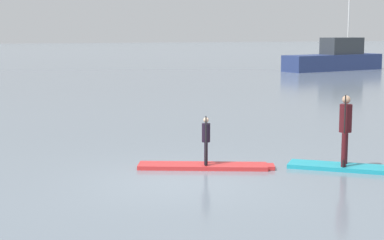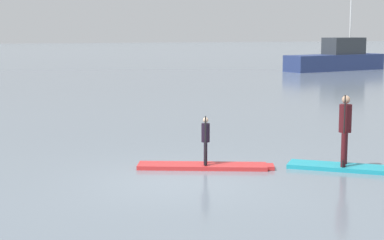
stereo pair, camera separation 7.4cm
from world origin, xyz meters
TOP-DOWN VIEW (x-y plane):
  - ground_plane at (0.00, 0.00)m, footprint 240.00×240.00m
  - paddleboard_near at (0.97, 1.15)m, footprint 3.32×1.61m
  - paddler_child_solo at (0.97, 1.14)m, footprint 0.26×0.39m
  - paddleboard_far at (4.41, -0.06)m, footprint 3.08×2.38m
  - paddler_adult at (4.15, 0.11)m, footprint 0.42×0.46m
  - fishing_boat_green_midground at (21.14, 32.06)m, footprint 8.90×4.26m

SIDE VIEW (x-z plane):
  - ground_plane at x=0.00m, z-range 0.00..0.00m
  - paddleboard_near at x=0.97m, z-range 0.00..0.10m
  - paddleboard_far at x=4.41m, z-range 0.00..0.10m
  - paddler_child_solo at x=0.97m, z-range 0.15..1.35m
  - fishing_boat_green_midground at x=21.14m, z-range -3.12..4.99m
  - paddler_adult at x=4.15m, z-range 0.21..1.95m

